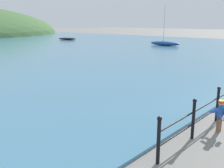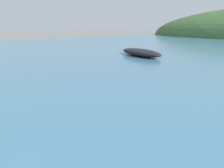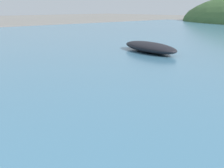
# 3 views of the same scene
# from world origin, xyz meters

# --- Properties ---
(boat_far_left) EXTENTS (5.49, 3.25, 0.64)m
(boat_far_left) POSITION_xyz_m (-9.34, 17.18, 0.42)
(boat_far_left) COLOR black
(boat_far_left) RESTS_ON water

